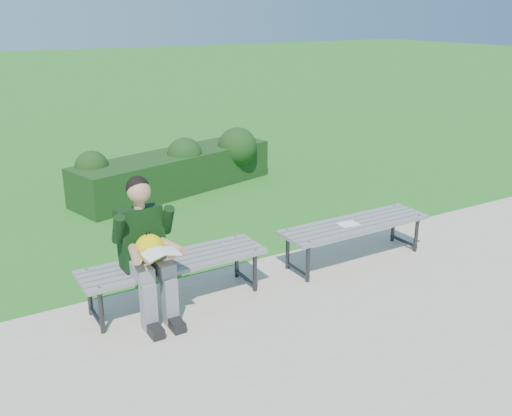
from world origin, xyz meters
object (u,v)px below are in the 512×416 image
at_px(bench_right, 355,227).
at_px(seated_boy, 146,246).
at_px(bench_left, 175,265).
at_px(hedge, 180,167).
at_px(paper_sheet, 348,224).

relative_size(bench_right, seated_boy, 1.37).
bearing_deg(bench_right, seated_boy, 179.90).
bearing_deg(bench_left, hedge, 65.63).
relative_size(bench_left, bench_right, 1.00).
relative_size(seated_boy, paper_sheet, 5.58).
bearing_deg(seated_boy, hedge, 62.31).
bearing_deg(hedge, bench_right, -80.84).
bearing_deg(bench_right, paper_sheet, -180.00).
distance_m(bench_left, seated_boy, 0.43).
xyz_separation_m(bench_left, bench_right, (2.14, -0.10, 0.00)).
distance_m(bench_left, paper_sheet, 2.04).
distance_m(hedge, bench_right, 3.61).
height_order(hedge, paper_sheet, hedge).
height_order(bench_left, paper_sheet, bench_left).
bearing_deg(paper_sheet, seated_boy, 179.90).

